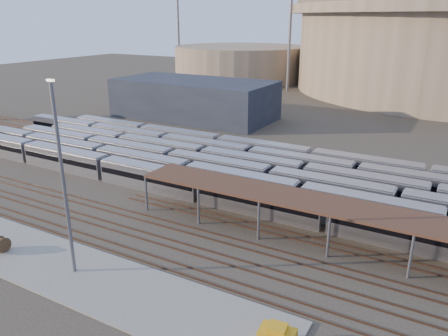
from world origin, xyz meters
TOP-DOWN VIEW (x-y plane):
  - ground at (0.00, 0.00)m, footprint 420.00×420.00m
  - apron at (-5.00, -15.00)m, footprint 50.00×9.00m
  - subway_trains at (0.48, 18.50)m, footprint 128.35×23.90m
  - inspection_shed at (22.00, 4.00)m, footprint 60.30×6.00m
  - empty_tracks at (0.00, -5.00)m, footprint 170.00×9.62m
  - secondary_arena at (-60.00, 130.00)m, footprint 56.00×56.00m
  - service_building at (-35.00, 55.00)m, footprint 42.00×20.00m
  - floodlight_0 at (-30.00, 110.00)m, footprint 4.00×1.00m
  - floodlight_1 at (-85.00, 120.00)m, footprint 4.00×1.00m
  - floodlight_3 at (-10.00, 160.00)m, footprint 4.00×1.00m
  - cable_reel_east at (-15.02, -16.09)m, footprint 1.03×1.80m
  - yard_light_pole at (-4.64, -14.96)m, footprint 0.81×0.36m

SIDE VIEW (x-z plane):
  - ground at x=0.00m, z-range 0.00..0.00m
  - empty_tracks at x=0.00m, z-range 0.00..0.18m
  - apron at x=-5.00m, z-range 0.00..0.20m
  - cable_reel_east at x=-15.02m, z-range 0.20..1.97m
  - subway_trains at x=0.48m, z-range 0.00..3.60m
  - inspection_shed at x=22.00m, z-range 2.33..7.63m
  - service_building at x=-35.00m, z-range 0.00..10.00m
  - secondary_arena at x=-60.00m, z-range 0.00..14.00m
  - yard_light_pole at x=-4.64m, z-range 0.28..20.39m
  - floodlight_0 at x=-30.00m, z-range 1.45..39.85m
  - floodlight_1 at x=-85.00m, z-range 1.45..39.85m
  - floodlight_3 at x=-10.00m, z-range 1.45..39.85m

